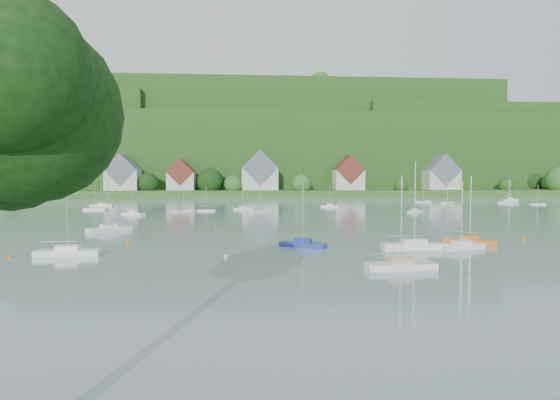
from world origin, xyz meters
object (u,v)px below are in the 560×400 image
Objects in this scene: near_sailboat_1 at (303,244)px; near_sailboat_4 at (414,245)px; near_sailboat_6 at (109,228)px; near_sailboat_2 at (401,265)px; near_sailboat_5 at (470,241)px; near_sailboat_3 at (461,246)px; near_sailboat_0 at (68,252)px.

near_sailboat_1 is 0.76× the size of near_sailboat_4.
near_sailboat_1 is 0.84× the size of near_sailboat_6.
near_sailboat_4 is (5.66, 11.66, 0.05)m from near_sailboat_2.
near_sailboat_5 is (21.87, 0.73, 0.03)m from near_sailboat_1.
near_sailboat_5 is at bearing 32.78° from near_sailboat_3.
near_sailboat_0 is 1.05× the size of near_sailboat_5.
near_sailboat_1 is 0.97× the size of near_sailboat_3.
near_sailboat_4 is at bearing -0.46° from near_sailboat_0.
near_sailboat_4 reaches higher than near_sailboat_1.
near_sailboat_3 is at bearing 0.44° from near_sailboat_4.
near_sailboat_5 is (8.81, 3.84, -0.05)m from near_sailboat_4.
near_sailboat_2 reaches higher than near_sailboat_5.
near_sailboat_3 is (45.51, 1.30, -0.03)m from near_sailboat_0.
near_sailboat_6 is (-28.99, 18.66, 0.05)m from near_sailboat_1.
near_sailboat_4 is at bearing 159.16° from near_sailboat_3.
near_sailboat_5 is (48.55, 5.26, -0.01)m from near_sailboat_0.
near_sailboat_5 reaches higher than near_sailboat_1.
near_sailboat_1 is 21.88m from near_sailboat_5.
near_sailboat_2 reaches higher than near_sailboat_1.
near_sailboat_3 is 5.77m from near_sailboat_4.
near_sailboat_3 is at bearing 42.58° from near_sailboat_2.
near_sailboat_0 is 23.31m from near_sailboat_6.
near_sailboat_1 is 0.89× the size of near_sailboat_5.
near_sailboat_1 is at bearing 7.13° from near_sailboat_0.
near_sailboat_6 is at bearing 154.22° from near_sailboat_4.
near_sailboat_2 is (34.08, -10.25, -0.01)m from near_sailboat_0.
near_sailboat_6 is at bearing 135.72° from near_sailboat_3.
near_sailboat_3 is 0.93× the size of near_sailboat_5.
near_sailboat_0 reaches higher than near_sailboat_3.
near_sailboat_0 is 48.84m from near_sailboat_5.
near_sailboat_1 is at bearing -75.34° from near_sailboat_6.
near_sailboat_5 is (3.04, 3.96, 0.02)m from near_sailboat_3.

